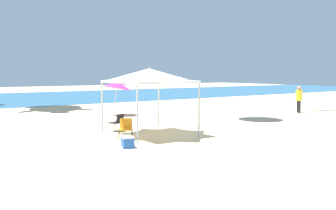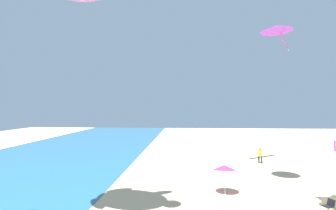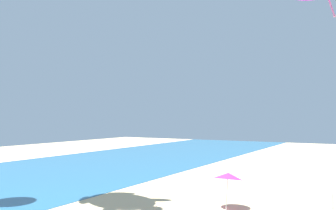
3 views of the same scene
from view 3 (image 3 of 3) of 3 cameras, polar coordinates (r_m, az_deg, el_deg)
The scene contains 1 object.
beach_umbrella at distance 21.80m, azimuth 9.60°, elevation -11.14°, with size 1.83×1.79×2.27m.
Camera 3 is at (-18.88, 0.35, 5.38)m, focal length 38.10 mm.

